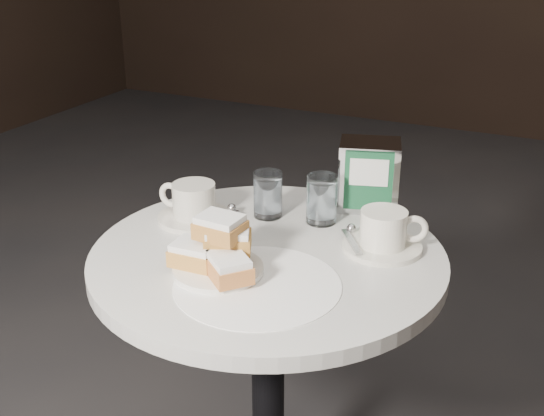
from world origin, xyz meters
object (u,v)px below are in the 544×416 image
at_px(beignet_plate, 218,253).
at_px(cafe_table, 268,336).
at_px(napkin_dispenser, 369,175).
at_px(water_glass_left, 268,195).
at_px(coffee_cup_left, 194,204).
at_px(water_glass_right, 322,200).
at_px(coffee_cup_right, 384,233).

bearing_deg(beignet_plate, cafe_table, 69.09).
bearing_deg(napkin_dispenser, water_glass_left, -158.93).
distance_m(coffee_cup_left, water_glass_right, 0.27).
relative_size(beignet_plate, water_glass_right, 1.97).
relative_size(cafe_table, coffee_cup_right, 3.69).
distance_m(coffee_cup_left, coffee_cup_right, 0.41).
distance_m(beignet_plate, water_glass_left, 0.27).
bearing_deg(beignet_plate, coffee_cup_right, 42.10).
height_order(beignet_plate, coffee_cup_left, beignet_plate).
xyz_separation_m(cafe_table, coffee_cup_left, (-0.21, 0.07, 0.23)).
bearing_deg(napkin_dispenser, coffee_cup_right, -80.31).
xyz_separation_m(cafe_table, beignet_plate, (-0.04, -0.12, 0.24)).
xyz_separation_m(coffee_cup_right, napkin_dispenser, (-0.09, 0.19, 0.04)).
xyz_separation_m(coffee_cup_right, water_glass_right, (-0.16, 0.07, 0.02)).
bearing_deg(coffee_cup_left, napkin_dispenser, 36.52).
bearing_deg(cafe_table, napkin_dispenser, 70.02).
relative_size(coffee_cup_right, water_glass_right, 1.91).
bearing_deg(coffee_cup_left, beignet_plate, -47.50).
bearing_deg(coffee_cup_right, water_glass_left, 149.64).
distance_m(cafe_table, coffee_cup_left, 0.32).
xyz_separation_m(beignet_plate, coffee_cup_left, (-0.16, 0.19, -0.00)).
distance_m(water_glass_right, napkin_dispenser, 0.14).
bearing_deg(water_glass_left, beignet_plate, -83.89).
height_order(cafe_table, beignet_plate, beignet_plate).
xyz_separation_m(cafe_table, napkin_dispenser, (0.11, 0.30, 0.27)).
height_order(beignet_plate, water_glass_left, beignet_plate).
relative_size(cafe_table, napkin_dispenser, 4.79).
distance_m(coffee_cup_right, water_glass_left, 0.28).
xyz_separation_m(cafe_table, water_glass_left, (-0.07, 0.15, 0.25)).
relative_size(cafe_table, water_glass_right, 7.06).
relative_size(coffee_cup_left, water_glass_left, 1.69).
height_order(water_glass_right, napkin_dispenser, napkin_dispenser).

